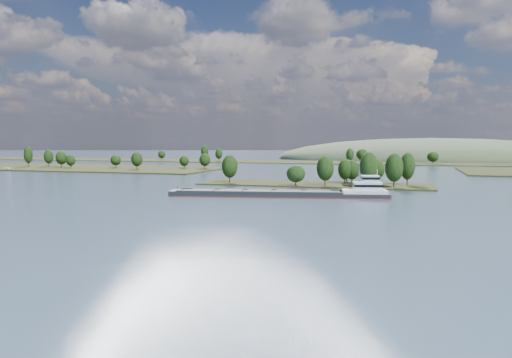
% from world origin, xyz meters
% --- Properties ---
extents(ground, '(1800.00, 1800.00, 0.00)m').
position_xyz_m(ground, '(0.00, 120.00, 0.00)').
color(ground, '#354A5C').
rests_on(ground, ground).
extents(tree_island, '(100.00, 31.87, 15.49)m').
position_xyz_m(tree_island, '(7.71, 178.58, 4.38)').
color(tree_island, black).
rests_on(tree_island, ground).
extents(left_bank, '(300.00, 80.00, 16.19)m').
position_xyz_m(left_bank, '(-228.64, 260.06, 0.93)').
color(left_bank, black).
rests_on(left_bank, ground).
extents(back_shoreline, '(900.00, 60.00, 15.50)m').
position_xyz_m(back_shoreline, '(8.30, 399.77, 0.67)').
color(back_shoreline, black).
rests_on(back_shoreline, ground).
extents(hill_west, '(320.00, 160.00, 44.00)m').
position_xyz_m(hill_west, '(60.00, 500.00, 0.00)').
color(hill_west, '#405137').
rests_on(hill_west, ground).
extents(cargo_barge, '(76.14, 22.95, 10.25)m').
position_xyz_m(cargo_barge, '(1.46, 132.74, 1.29)').
color(cargo_barge, black).
rests_on(cargo_barge, ground).
extents(motorboat, '(6.94, 4.42, 2.51)m').
position_xyz_m(motorboat, '(-208.92, 225.58, 1.26)').
color(motorboat, silver).
rests_on(motorboat, ground).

